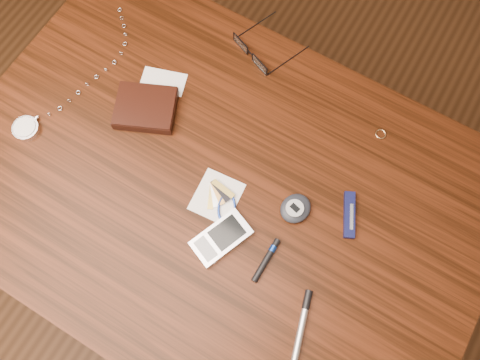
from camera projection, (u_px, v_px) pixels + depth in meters
The scene contains 12 objects.
ground at pixel (229, 255), 1.58m from camera, with size 3.80×3.80×0.00m, color #472814.
desk at pixel (221, 202), 0.96m from camera, with size 1.00×0.70×0.75m.
wallet_and_card at pixel (146, 107), 0.90m from camera, with size 0.14×0.18×0.03m.
eyeglasses at pixel (253, 52), 0.95m from camera, with size 0.14×0.15×0.02m.
gold_ring at pixel (381, 134), 0.90m from camera, with size 0.02×0.02×0.00m, color tan.
pocket_watch at pixel (31, 124), 0.90m from camera, with size 0.09×0.35×0.02m.
pda_phone at pixel (221, 238), 0.83m from camera, with size 0.09×0.12×0.02m.
pedometer at pixel (295, 208), 0.84m from camera, with size 0.06×0.07×0.02m.
notepad_keys at pixel (222, 202), 0.85m from camera, with size 0.10×0.10×0.01m.
pocket_knife at pixel (349, 215), 0.84m from camera, with size 0.05×0.09×0.01m.
silver_pen at pixel (301, 328), 0.78m from camera, with size 0.05×0.15×0.01m.
black_blue_pen at pixel (267, 259), 0.82m from camera, with size 0.01×0.08×0.01m.
Camera 1 is at (0.17, -0.21, 1.57)m, focal length 35.00 mm.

